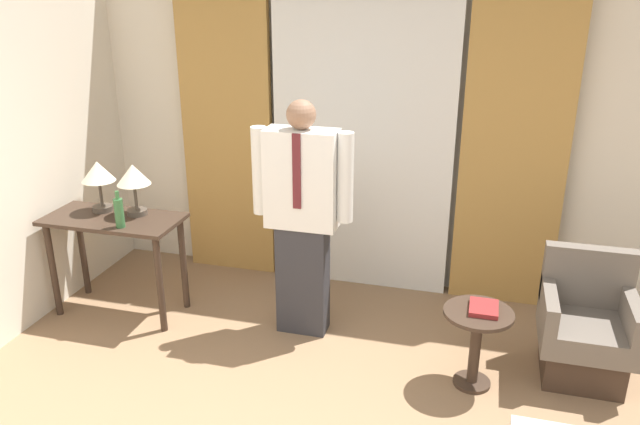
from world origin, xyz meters
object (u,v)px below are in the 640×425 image
bottle_near_edge (119,212)px  side_table (476,335)px  desk (115,235)px  table_lamp_left (98,175)px  table_lamp_right (133,178)px  book (484,308)px  person (302,213)px  armchair (585,331)px

bottle_near_edge → side_table: bottle_near_edge is taller
desk → table_lamp_left: (-0.15, 0.10, 0.43)m
desk → bottle_near_edge: (0.16, -0.15, 0.26)m
table_lamp_right → bottle_near_edge: (0.02, -0.25, -0.18)m
table_lamp_right → book: (2.55, -0.33, -0.52)m
person → side_table: bearing=-16.4°
desk → book: desk is taller
bottle_near_edge → book: bearing=-1.7°
table_lamp_right → armchair: table_lamp_right is taller
desk → table_lamp_right: table_lamp_right is taller
table_lamp_right → person: person is taller
desk → person: size_ratio=0.60×
person → book: (1.26, -0.34, -0.37)m
desk → side_table: (2.67, -0.25, -0.28)m
desk → table_lamp_right: size_ratio=2.61×
book → desk: bearing=175.2°
side_table → book: size_ratio=2.46×
book → armchair: bearing=24.2°
desk → side_table: desk is taller
table_lamp_left → side_table: 2.93m
table_lamp_right → person: size_ratio=0.23×
table_lamp_right → side_table: table_lamp_right is taller
table_lamp_left → desk: bearing=-34.0°
table_lamp_right → side_table: 2.64m
person → side_table: (1.24, -0.36, -0.56)m
table_lamp_left → armchair: bearing=-0.6°
desk → person: person is taller
armchair → book: bearing=-155.8°
table_lamp_left → book: 2.91m
table_lamp_left → bottle_near_edge: size_ratio=1.44×
table_lamp_left → table_lamp_right: same height
table_lamp_left → book: bearing=-6.6°
bottle_near_edge → side_table: (2.51, -0.10, -0.53)m
table_lamp_left → book: (2.85, -0.33, -0.52)m
armchair → table_lamp_left: bearing=179.4°
side_table → book: (0.03, 0.02, 0.18)m
bottle_near_edge → armchair: 3.24m
armchair → bottle_near_edge: bearing=-176.1°
bottle_near_edge → armchair: (3.18, 0.22, -0.58)m
side_table → table_lamp_right: bearing=172.1°
desk → side_table: size_ratio=1.92×
table_lamp_left → bottle_near_edge: (0.31, -0.25, -0.18)m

